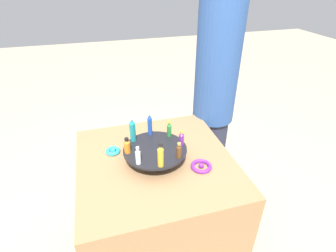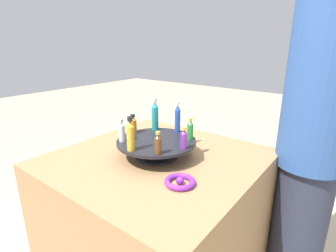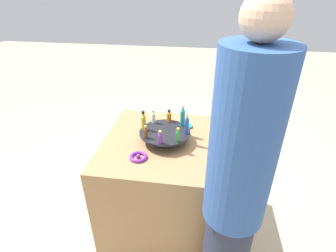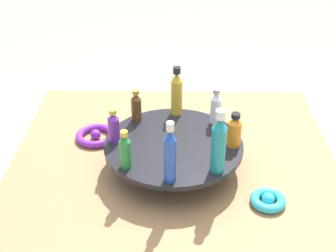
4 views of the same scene
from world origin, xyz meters
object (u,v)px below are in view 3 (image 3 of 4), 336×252
(ribbon_bow_teal, at_px, (187,126))
(bottle_green, at_px, (178,135))
(bottle_brown, at_px, (146,132))
(display_stand, at_px, (165,134))
(bottle_gold, at_px, (143,121))
(bottle_orange, at_px, (169,116))
(ribbon_bow_purple, at_px, (138,157))
(bottle_clear, at_px, (153,117))
(person_figure, at_px, (236,191))
(bottle_teal, at_px, (183,116))
(bottle_blue, at_px, (187,125))
(bottle_purple, at_px, (160,138))

(ribbon_bow_teal, bearing_deg, bottle_green, -5.78)
(bottle_brown, bearing_deg, ribbon_bow_teal, 142.90)
(display_stand, bearing_deg, ribbon_bow_teal, 148.82)
(bottle_gold, bearing_deg, bottle_orange, 132.55)
(ribbon_bow_purple, bearing_deg, bottle_clear, 174.22)
(bottle_brown, height_order, person_figure, person_figure)
(bottle_green, relative_size, bottle_teal, 0.61)
(bottle_teal, xyz_separation_m, bottle_gold, (0.09, -0.25, -0.01))
(ribbon_bow_teal, bearing_deg, bottle_teal, -11.46)
(bottle_teal, xyz_separation_m, person_figure, (0.62, 0.31, -0.04))
(bottle_blue, relative_size, ribbon_bow_purple, 1.33)
(ribbon_bow_purple, distance_m, person_figure, 0.63)
(bottle_blue, bearing_deg, bottle_clear, -114.95)
(bottle_blue, relative_size, bottle_orange, 1.66)
(bottle_teal, distance_m, bottle_gold, 0.27)
(ribbon_bow_teal, bearing_deg, bottle_purple, -20.78)
(ribbon_bow_teal, xyz_separation_m, person_figure, (0.74, 0.29, 0.09))
(display_stand, relative_size, bottle_clear, 3.47)
(bottle_orange, bearing_deg, person_figure, 31.46)
(bottle_brown, relative_size, bottle_purple, 1.00)
(bottle_blue, xyz_separation_m, ribbon_bow_purple, (0.21, -0.27, -0.13))
(bottle_purple, bearing_deg, bottle_teal, 155.05)
(bottle_green, bearing_deg, ribbon_bow_purple, -64.48)
(bottle_gold, height_order, bottle_brown, bottle_gold)
(display_stand, height_order, bottle_teal, bottle_teal)
(bottle_brown, bearing_deg, ribbon_bow_purple, -11.46)
(ribbon_bow_purple, bearing_deg, person_figure, 60.26)
(display_stand, relative_size, bottle_purple, 3.85)
(display_stand, xyz_separation_m, ribbon_bow_teal, (-0.21, 0.13, -0.04))
(person_figure, bearing_deg, ribbon_bow_teal, -17.20)
(bottle_blue, relative_size, bottle_brown, 1.66)
(bottle_green, bearing_deg, bottle_brown, -92.45)
(bottle_orange, xyz_separation_m, bottle_purple, (0.29, -0.01, 0.00))
(bottle_green, height_order, bottle_clear, bottle_clear)
(bottle_purple, bearing_deg, bottle_clear, -159.95)
(bottle_clear, distance_m, bottle_purple, 0.27)
(bottle_brown, bearing_deg, person_figure, 50.60)
(display_stand, xyz_separation_m, bottle_orange, (-0.14, 0.01, 0.06))
(display_stand, distance_m, person_figure, 0.67)
(bottle_blue, bearing_deg, person_figure, 27.64)
(bottle_blue, bearing_deg, display_stand, -92.45)
(display_stand, height_order, person_figure, person_figure)
(bottle_clear, bearing_deg, bottle_purple, 20.05)
(ribbon_bow_purple, bearing_deg, bottle_orange, 159.22)
(bottle_teal, relative_size, bottle_clear, 1.57)
(bottle_teal, distance_m, bottle_purple, 0.27)
(bottle_purple, distance_m, person_figure, 0.57)
(bottle_green, relative_size, bottle_gold, 0.69)
(bottle_green, distance_m, bottle_blue, 0.11)
(bottle_brown, distance_m, ribbon_bow_teal, 0.40)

